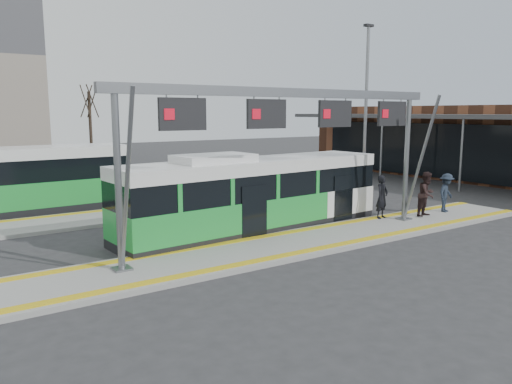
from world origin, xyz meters
TOP-DOWN VIEW (x-y plane):
  - ground at (0.00, 0.00)m, footprint 120.00×120.00m
  - platform_main at (0.00, 0.00)m, footprint 22.00×3.00m
  - platform_second at (-4.00, 8.00)m, footprint 20.00×3.00m
  - tactile_main at (0.00, 0.00)m, footprint 22.00×2.65m
  - tactile_second at (-4.00, 9.15)m, footprint 20.00×0.35m
  - gantry at (-0.35, 0.25)m, footprint 13.00×1.68m
  - hero_bus at (-0.44, 2.61)m, footprint 11.29×3.13m
  - passenger_a at (4.91, 0.99)m, footprint 0.74×0.56m
  - passenger_b at (6.83, 0.22)m, footprint 1.04×0.87m
  - passenger_c at (8.33, 0.33)m, footprint 1.25×0.93m
  - tree_mid at (2.16, 33.40)m, footprint 1.40×1.40m
  - lamp_east at (7.99, 5.03)m, footprint 0.50×0.25m

SIDE VIEW (x-z plane):
  - ground at x=0.00m, z-range 0.00..0.00m
  - platform_main at x=0.00m, z-range 0.00..0.15m
  - platform_second at x=-4.00m, z-range 0.00..0.15m
  - tactile_main at x=0.00m, z-range 0.15..0.17m
  - tactile_second at x=-4.00m, z-range 0.15..0.17m
  - passenger_c at x=8.33m, z-range 0.15..1.88m
  - passenger_a at x=4.91m, z-range 0.15..1.96m
  - passenger_b at x=6.83m, z-range 0.15..2.06m
  - hero_bus at x=-0.44m, z-range -0.13..2.94m
  - gantry at x=-0.35m, z-range 1.70..6.90m
  - lamp_east at x=7.99m, z-range 0.24..9.10m
  - tree_mid at x=2.16m, z-range 1.88..9.13m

